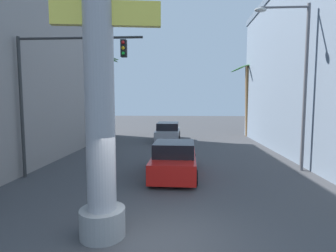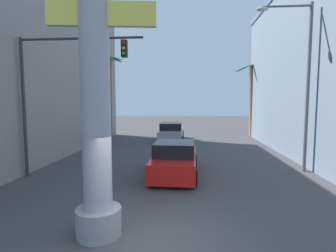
{
  "view_description": "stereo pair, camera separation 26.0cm",
  "coord_description": "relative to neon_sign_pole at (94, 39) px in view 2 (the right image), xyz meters",
  "views": [
    {
      "loc": [
        0.62,
        -5.76,
        3.34
      ],
      "look_at": [
        0.0,
        4.86,
        2.35
      ],
      "focal_mm": 28.0,
      "sensor_mm": 36.0,
      "label": 1
    },
    {
      "loc": [
        0.88,
        -5.74,
        3.34
      ],
      "look_at": [
        0.0,
        4.86,
        2.35
      ],
      "focal_mm": 28.0,
      "sensor_mm": 36.0,
      "label": 2
    }
  ],
  "objects": [
    {
      "name": "ground_plane",
      "position": [
        1.36,
        9.61,
        -4.8
      ],
      "size": [
        92.2,
        92.2,
        0.0
      ],
      "primitive_type": "plane",
      "color": "#424244"
    },
    {
      "name": "neon_sign_pole",
      "position": [
        0.0,
        0.0,
        0.0
      ],
      "size": [
        2.84,
        1.12,
        10.33
      ],
      "color": "#9E9EA3",
      "rests_on": "ground"
    },
    {
      "name": "street_lamp",
      "position": [
        7.38,
        6.73,
        -0.1
      ],
      "size": [
        2.55,
        0.28,
        7.86
      ],
      "color": "#59595E",
      "rests_on": "ground"
    },
    {
      "name": "traffic_light_mast",
      "position": [
        -3.39,
        4.82,
        -0.5
      ],
      "size": [
        5.4,
        0.32,
        6.09
      ],
      "color": "#333333",
      "rests_on": "ground"
    },
    {
      "name": "car_lead",
      "position": [
        1.59,
        5.61,
        -4.1
      ],
      "size": [
        2.1,
        4.71,
        1.56
      ],
      "color": "black",
      "rests_on": "ground"
    },
    {
      "name": "car_far",
      "position": [
        0.67,
        16.2,
        -4.06
      ],
      "size": [
        2.05,
        4.78,
        1.56
      ],
      "color": "black",
      "rests_on": "ground"
    },
    {
      "name": "palm_tree_far_right",
      "position": [
        8.12,
        19.38,
        -0.69
      ],
      "size": [
        3.37,
        3.41,
        6.93
      ],
      "color": "brown",
      "rests_on": "ground"
    },
    {
      "name": "palm_tree_far_left",
      "position": [
        -5.17,
        17.9,
        0.28
      ],
      "size": [
        2.47,
        2.46,
        7.59
      ],
      "color": "brown",
      "rests_on": "ground"
    },
    {
      "name": "pedestrian_far_left",
      "position": [
        -4.0,
        13.7,
        -3.88
      ],
      "size": [
        0.41,
        0.41,
        1.59
      ],
      "color": "#1E233F",
      "rests_on": "ground"
    }
  ]
}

